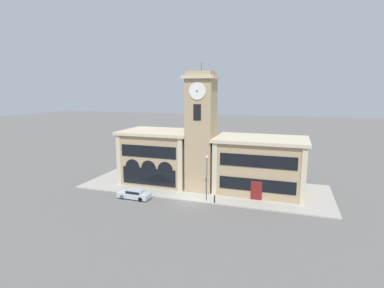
% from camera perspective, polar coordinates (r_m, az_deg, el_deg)
% --- Properties ---
extents(ground_plane, '(300.00, 300.00, 0.00)m').
position_cam_1_polar(ground_plane, '(41.19, -0.39, -10.91)').
color(ground_plane, '#605E5B').
extents(sidewalk_kerb, '(37.35, 13.03, 0.15)m').
position_cam_1_polar(sidewalk_kerb, '(47.03, 2.18, -8.12)').
color(sidewalk_kerb, '#A39E93').
rests_on(sidewalk_kerb, ground_plane).
extents(clock_tower, '(4.55, 4.55, 18.67)m').
position_cam_1_polar(clock_tower, '(43.74, 1.73, 2.25)').
color(clock_tower, tan).
rests_on(clock_tower, ground_plane).
extents(town_hall_left_wing, '(11.61, 8.54, 8.51)m').
position_cam_1_polar(town_hall_left_wing, '(49.02, -6.27, -2.32)').
color(town_hall_left_wing, tan).
rests_on(town_hall_left_wing, ground_plane).
extents(town_hall_right_wing, '(13.15, 8.54, 8.11)m').
position_cam_1_polar(town_hall_right_wing, '(44.96, 12.84, -3.91)').
color(town_hall_right_wing, tan).
rests_on(town_hall_right_wing, ground_plane).
extents(parked_car_near, '(4.64, 1.84, 1.32)m').
position_cam_1_polar(parked_car_near, '(42.76, -10.91, -9.31)').
color(parked_car_near, '#B2B7C1').
rests_on(parked_car_near, ground_plane).
extents(street_lamp, '(0.36, 0.36, 6.21)m').
position_cam_1_polar(street_lamp, '(39.94, 2.83, -5.28)').
color(street_lamp, '#4C4C51').
rests_on(street_lamp, sidewalk_kerb).
extents(bollard, '(0.18, 0.18, 1.06)m').
position_cam_1_polar(bollard, '(40.35, 4.31, -10.39)').
color(bollard, black).
rests_on(bollard, sidewalk_kerb).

